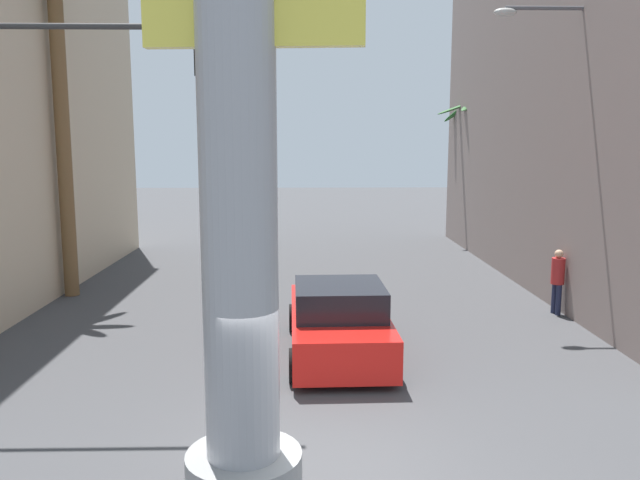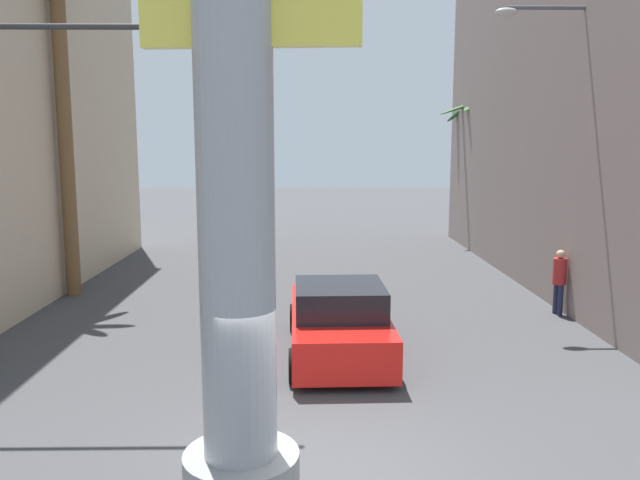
{
  "view_description": "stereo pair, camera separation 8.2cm",
  "coord_description": "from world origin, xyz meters",
  "px_view_note": "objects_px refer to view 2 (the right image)",
  "views": [
    {
      "loc": [
        -0.26,
        -7.73,
        4.39
      ],
      "look_at": [
        0.0,
        4.0,
        2.58
      ],
      "focal_mm": 35.0,
      "sensor_mm": 36.0,
      "label": 1
    },
    {
      "loc": [
        -0.18,
        -7.73,
        4.39
      ],
      "look_at": [
        0.0,
        4.0,
        2.58
      ],
      "focal_mm": 35.0,
      "sensor_mm": 36.0,
      "label": 2
    }
  ],
  "objects_px": {
    "neon_sign_pole": "(235,118)",
    "street_lamp": "(577,132)",
    "car_lead": "(339,322)",
    "palm_tree_mid_left": "(63,98)",
    "pedestrian_mid_right": "(559,277)",
    "palm_tree_far_right": "(474,157)",
    "traffic_light_mast": "(20,136)"
  },
  "relations": [
    {
      "from": "car_lead",
      "to": "street_lamp",
      "type": "bearing_deg",
      "value": 25.73
    },
    {
      "from": "neon_sign_pole",
      "to": "pedestrian_mid_right",
      "type": "xyz_separation_m",
      "value": [
        7.26,
        8.58,
        -3.69
      ]
    },
    {
      "from": "pedestrian_mid_right",
      "to": "palm_tree_far_right",
      "type": "bearing_deg",
      "value": 86.18
    },
    {
      "from": "traffic_light_mast",
      "to": "palm_tree_mid_left",
      "type": "bearing_deg",
      "value": 105.68
    },
    {
      "from": "neon_sign_pole",
      "to": "palm_tree_far_right",
      "type": "xyz_separation_m",
      "value": [
        8.06,
        20.44,
        -0.86
      ]
    },
    {
      "from": "pedestrian_mid_right",
      "to": "palm_tree_mid_left",
      "type": "bearing_deg",
      "value": 169.85
    },
    {
      "from": "palm_tree_far_right",
      "to": "pedestrian_mid_right",
      "type": "distance_m",
      "value": 12.22
    },
    {
      "from": "car_lead",
      "to": "pedestrian_mid_right",
      "type": "xyz_separation_m",
      "value": [
        5.84,
        2.98,
        0.29
      ]
    },
    {
      "from": "neon_sign_pole",
      "to": "traffic_light_mast",
      "type": "height_order",
      "value": "neon_sign_pole"
    },
    {
      "from": "neon_sign_pole",
      "to": "pedestrian_mid_right",
      "type": "height_order",
      "value": "neon_sign_pole"
    },
    {
      "from": "street_lamp",
      "to": "palm_tree_mid_left",
      "type": "bearing_deg",
      "value": 169.67
    },
    {
      "from": "traffic_light_mast",
      "to": "street_lamp",
      "type": "bearing_deg",
      "value": 22.48
    },
    {
      "from": "car_lead",
      "to": "palm_tree_far_right",
      "type": "bearing_deg",
      "value": 65.95
    },
    {
      "from": "traffic_light_mast",
      "to": "car_lead",
      "type": "height_order",
      "value": "traffic_light_mast"
    },
    {
      "from": "neon_sign_pole",
      "to": "palm_tree_mid_left",
      "type": "relative_size",
      "value": 1.14
    },
    {
      "from": "car_lead",
      "to": "palm_tree_far_right",
      "type": "distance_m",
      "value": 16.56
    },
    {
      "from": "neon_sign_pole",
      "to": "street_lamp",
      "type": "xyz_separation_m",
      "value": [
        7.46,
        8.5,
        -0.0
      ]
    },
    {
      "from": "palm_tree_far_right",
      "to": "palm_tree_mid_left",
      "type": "relative_size",
      "value": 0.67
    },
    {
      "from": "neon_sign_pole",
      "to": "car_lead",
      "type": "distance_m",
      "value": 7.01
    },
    {
      "from": "palm_tree_far_right",
      "to": "pedestrian_mid_right",
      "type": "height_order",
      "value": "palm_tree_far_right"
    },
    {
      "from": "traffic_light_mast",
      "to": "palm_tree_far_right",
      "type": "relative_size",
      "value": 1.02
    },
    {
      "from": "traffic_light_mast",
      "to": "pedestrian_mid_right",
      "type": "height_order",
      "value": "traffic_light_mast"
    },
    {
      "from": "neon_sign_pole",
      "to": "car_lead",
      "type": "relative_size",
      "value": 2.33
    },
    {
      "from": "traffic_light_mast",
      "to": "palm_tree_far_right",
      "type": "distance_m",
      "value": 20.67
    },
    {
      "from": "car_lead",
      "to": "palm_tree_mid_left",
      "type": "distance_m",
      "value": 10.52
    },
    {
      "from": "car_lead",
      "to": "palm_tree_mid_left",
      "type": "relative_size",
      "value": 0.49
    },
    {
      "from": "palm_tree_far_right",
      "to": "palm_tree_mid_left",
      "type": "height_order",
      "value": "palm_tree_mid_left"
    },
    {
      "from": "pedestrian_mid_right",
      "to": "traffic_light_mast",
      "type": "bearing_deg",
      "value": -156.84
    },
    {
      "from": "traffic_light_mast",
      "to": "palm_tree_mid_left",
      "type": "distance_m",
      "value": 7.62
    },
    {
      "from": "car_lead",
      "to": "palm_tree_mid_left",
      "type": "height_order",
      "value": "palm_tree_mid_left"
    },
    {
      "from": "palm_tree_mid_left",
      "to": "neon_sign_pole",
      "type": "bearing_deg",
      "value": -60.86
    },
    {
      "from": "traffic_light_mast",
      "to": "neon_sign_pole",
      "type": "bearing_deg",
      "value": -42.37
    }
  ]
}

